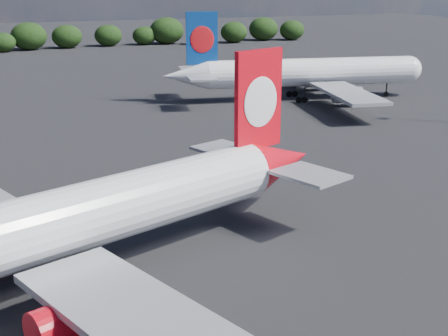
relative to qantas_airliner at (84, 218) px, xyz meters
name	(u,v)px	position (x,y,z in m)	size (l,w,h in m)	color
ground	(9,141)	(-4.30, 47.89, -5.10)	(500.00, 500.00, 0.00)	black
qantas_airliner	(84,218)	(0.00, 0.00, 0.00)	(49.42, 47.56, 16.76)	white
china_southern_airliner	(302,73)	(50.63, 61.44, 0.07)	(52.02, 49.65, 17.00)	white
billboard_yellow	(32,37)	(7.70, 169.89, -1.24)	(5.00, 0.30, 5.50)	yellow
horizon_treeline	(15,38)	(2.31, 168.82, -1.12)	(203.65, 14.95, 9.28)	black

